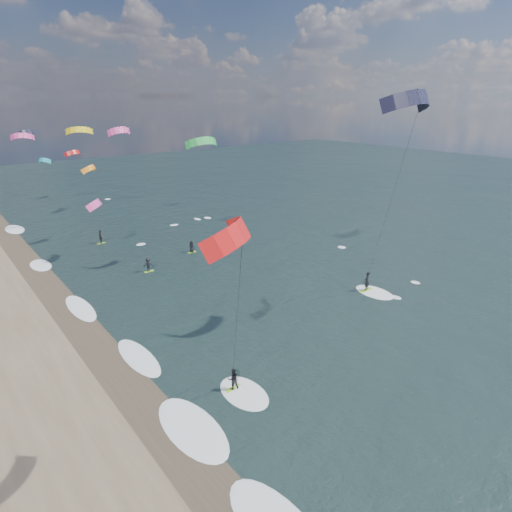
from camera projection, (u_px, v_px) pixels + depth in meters
ground at (385, 406)px, 27.36m from camera, size 260.00×260.00×0.00m
wet_sand_strip at (143, 402)px, 27.68m from camera, size 3.00×240.00×0.00m
kitesurfer_near_a at (411, 141)px, 32.66m from camera, size 8.02×8.43×19.51m
kitesurfer_near_b at (242, 300)px, 21.41m from camera, size 6.90×8.91×14.37m
far_kitesurfers at (146, 252)px, 52.11m from camera, size 8.85×14.06×1.86m
bg_kite_field at (81, 148)px, 65.21m from camera, size 14.73×63.76×8.93m
shoreline_surf at (130, 362)px, 31.86m from camera, size 2.40×79.40×0.11m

